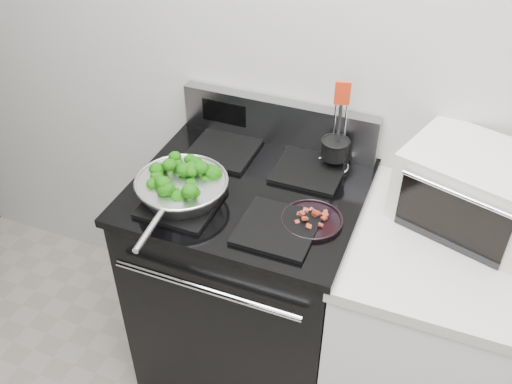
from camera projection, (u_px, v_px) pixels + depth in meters
The scene contains 8 objects.
back_wall at pixel (369, 54), 1.89m from camera, with size 4.00×0.02×2.70m, color beige.
gas_range at pixel (249, 279), 2.26m from camera, with size 0.79×0.69×1.13m.
counter at pixel (423, 336), 2.08m from camera, with size 0.62×0.68×0.92m.
skillet at pixel (182, 188), 1.89m from camera, with size 0.31×0.50×0.07m.
broccoli_pile at pixel (181, 183), 1.88m from camera, with size 0.25×0.25×0.09m, color #093404, non-canonical shape.
bacon_plate at pixel (312, 217), 1.82m from camera, with size 0.20×0.20×0.04m.
utensil_holder at pixel (335, 153), 2.03m from camera, with size 0.11×0.11×0.35m.
toaster_oven at pixel (474, 189), 1.81m from camera, with size 0.51×0.44×0.25m.
Camera 1 is at (0.30, -0.03, 2.16)m, focal length 40.00 mm.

